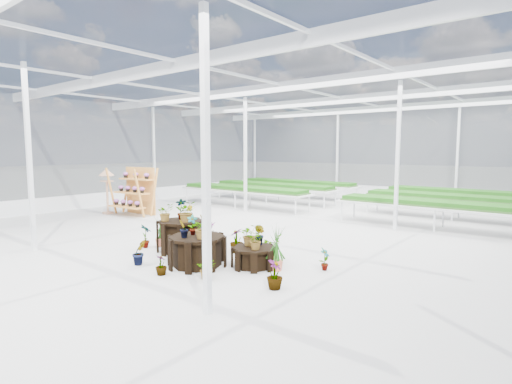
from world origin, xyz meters
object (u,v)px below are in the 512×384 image
Objects in this scene: bird_table at (107,191)px; plinth_tall at (181,236)px; shelf_rack at (132,191)px; plinth_mid at (197,251)px; plinth_low at (254,257)px.

plinth_tall is at bearing -29.55° from bird_table.
shelf_rack is at bearing 11.45° from bird_table.
plinth_tall is 0.91× the size of plinth_mid.
plinth_mid is at bearing -26.57° from plinth_tall.
bird_table is (-1.00, -0.44, -0.03)m from shelf_rack.
shelf_rack is 1.03× the size of bird_table.
shelf_rack is at bearing 163.06° from plinth_low.
plinth_tall is 6.96m from bird_table.
plinth_tall is 0.64× the size of bird_table.
shelf_rack is (-7.83, 2.38, 0.69)m from plinth_low.
plinth_tall is at bearing -177.40° from plinth_low.
plinth_low is (2.20, 0.10, -0.17)m from plinth_tall.
bird_table reaches higher than plinth_low.
shelf_rack is (-6.83, 3.08, 0.58)m from plinth_mid.
plinth_low is at bearing -24.84° from bird_table.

